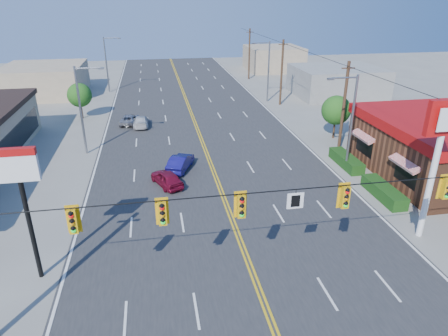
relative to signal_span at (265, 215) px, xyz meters
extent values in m
plane|color=gray|center=(0.12, 0.00, -4.89)|extent=(160.00, 160.00, 0.00)
cube|color=#2D2D30|center=(0.12, 20.00, -4.86)|extent=(20.00, 120.00, 0.06)
cylinder|color=black|center=(0.12, 0.00, 1.11)|extent=(24.00, 0.05, 0.05)
cube|color=white|center=(1.32, 0.00, 0.56)|extent=(0.75, 0.04, 0.75)
cube|color=#D89E0C|center=(-7.88, 0.00, 0.54)|extent=(0.55, 0.34, 1.25)
cube|color=#D89E0C|center=(-4.38, 0.00, 0.54)|extent=(0.55, 0.34, 1.25)
cube|color=#D89E0C|center=(-1.08, 0.00, 0.54)|extent=(0.55, 0.34, 1.25)
cube|color=#D89E0C|center=(3.62, 0.00, 0.54)|extent=(0.55, 0.34, 1.25)
cube|color=#D89E0C|center=(8.62, 0.00, 0.54)|extent=(0.55, 0.34, 1.25)
cube|color=#194214|center=(11.62, 12.00, -4.44)|extent=(1.20, 9.00, 0.90)
cylinder|color=white|center=(11.12, 4.00, -1.39)|extent=(0.36, 0.36, 7.00)
cube|color=#A50C0C|center=(11.12, 4.00, 2.61)|extent=(2.20, 0.36, 2.00)
cylinder|color=black|center=(-10.88, 4.00, -1.89)|extent=(0.24, 0.24, 6.00)
cube|color=white|center=(-10.88, 4.00, 1.31)|extent=(1.90, 0.30, 1.30)
cylinder|color=gray|center=(11.12, 14.00, -0.89)|extent=(0.20, 0.20, 8.00)
cylinder|color=gray|center=(10.02, 14.00, 2.91)|extent=(2.20, 0.12, 0.12)
cube|color=gray|center=(8.92, 14.00, 2.86)|extent=(0.50, 0.25, 0.15)
cylinder|color=gray|center=(11.12, 38.00, -0.89)|extent=(0.20, 0.20, 8.00)
cylinder|color=gray|center=(10.02, 38.00, 2.91)|extent=(2.20, 0.12, 0.12)
cube|color=gray|center=(8.92, 38.00, 2.86)|extent=(0.50, 0.25, 0.15)
cylinder|color=gray|center=(-10.88, 22.00, -0.89)|extent=(0.20, 0.20, 8.00)
cylinder|color=gray|center=(-9.78, 22.00, 2.91)|extent=(2.20, 0.12, 0.12)
cube|color=gray|center=(-8.68, 22.00, 2.86)|extent=(0.50, 0.25, 0.15)
cylinder|color=gray|center=(-10.88, 48.00, -0.89)|extent=(0.20, 0.20, 8.00)
cylinder|color=gray|center=(-9.78, 48.00, 2.91)|extent=(2.20, 0.12, 0.12)
cube|color=gray|center=(-8.68, 48.00, 2.86)|extent=(0.50, 0.25, 0.15)
cylinder|color=#47301E|center=(12.32, 18.00, -0.69)|extent=(0.28, 0.28, 8.40)
cylinder|color=#47301E|center=(12.32, 36.00, -0.69)|extent=(0.28, 0.28, 8.40)
cylinder|color=#47301E|center=(12.32, 54.00, -0.69)|extent=(0.28, 0.28, 8.40)
cylinder|color=#47301E|center=(13.62, 22.00, -3.84)|extent=(0.20, 0.20, 2.10)
sphere|color=#235B19|center=(13.62, 22.00, -1.95)|extent=(2.94, 2.94, 2.94)
cylinder|color=#47301E|center=(-12.88, 34.00, -3.89)|extent=(0.20, 0.20, 2.00)
sphere|color=#235B19|center=(-12.88, 34.00, -2.09)|extent=(2.80, 2.80, 2.80)
cube|color=gray|center=(22.12, 40.00, -2.89)|extent=(12.00, 10.00, 4.00)
cube|color=tan|center=(-19.88, 48.00, -2.79)|extent=(11.00, 12.00, 4.20)
cube|color=tan|center=(19.12, 62.00, -2.69)|extent=(10.00, 10.00, 4.40)
imported|color=maroon|center=(-3.82, 13.66, -4.28)|extent=(2.70, 3.85, 1.22)
imported|color=navy|center=(-2.55, 16.54, -4.25)|extent=(2.73, 4.11, 1.28)
imported|color=silver|center=(-5.94, 29.39, -4.30)|extent=(1.67, 4.02, 1.16)
imported|color=#98979C|center=(-7.22, 30.56, -4.35)|extent=(2.36, 4.08, 1.07)
camera|label=1|loc=(-4.42, -14.43, 8.76)|focal=32.00mm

